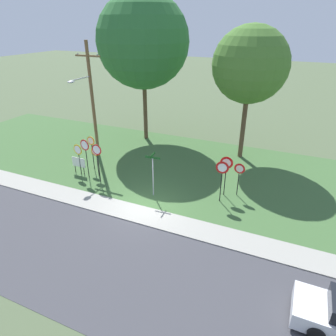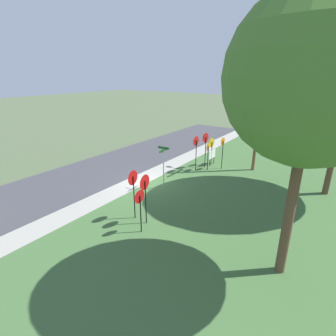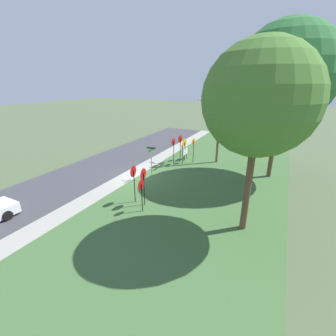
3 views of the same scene
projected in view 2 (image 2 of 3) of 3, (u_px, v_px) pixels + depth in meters
ground_plane at (147, 184)px, 18.24m from camera, size 160.00×160.00×0.00m
road_asphalt at (100, 170)px, 20.83m from camera, size 44.00×6.40×0.01m
sidewalk_strip at (138, 181)px, 18.66m from camera, size 44.00×1.60×0.06m
grass_median at (228, 207)px, 15.01m from camera, size 44.00×12.00×0.04m
stop_sign_near_left at (223, 147)px, 20.47m from camera, size 0.63×0.10×2.54m
stop_sign_near_right at (212, 146)px, 21.37m from camera, size 0.76×0.13×2.29m
stop_sign_far_left at (206, 142)px, 20.70m from camera, size 0.76×0.13×2.82m
stop_sign_far_center at (196, 146)px, 19.98m from camera, size 0.74×0.10×2.74m
stop_sign_far_right at (208, 151)px, 20.23m from camera, size 0.67×0.15×2.22m
yield_sign_near_left at (145, 187)px, 12.76m from camera, size 0.79×0.11×2.64m
yield_sign_near_right at (140, 201)px, 12.14m from camera, size 0.67×0.11×2.20m
yield_sign_far_left at (133, 183)px, 13.23m from camera, size 0.78×0.12×2.67m
street_name_post at (164, 164)px, 16.96m from camera, size 0.96×0.82×2.84m
utility_pole at (257, 109)px, 19.29m from camera, size 2.10×2.46×8.73m
notice_board at (212, 155)px, 21.72m from camera, size 1.10×0.06×1.25m
oak_tree_right at (314, 78)px, 7.78m from camera, size 5.46×5.46×9.83m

